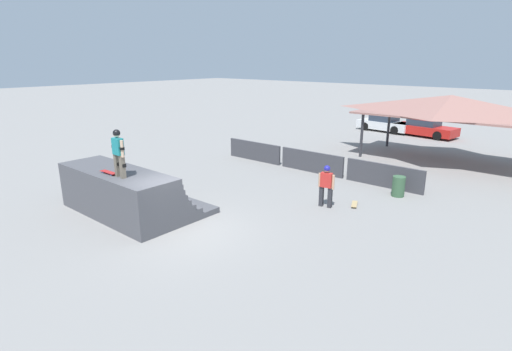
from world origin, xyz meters
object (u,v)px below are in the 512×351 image
object	(u,v)px
skater_on_deck	(118,150)
bystander_walking	(326,183)
trash_bin	(398,186)
skateboard_on_deck	(109,172)
skateboard_on_ground	(354,204)
parked_car_white	(385,124)
parked_car_red	(424,128)

from	to	relation	value
skater_on_deck	bystander_walking	world-z (taller)	skater_on_deck
bystander_walking	trash_bin	size ratio (longest dim) A/B	1.95
skateboard_on_deck	skateboard_on_ground	world-z (taller)	skateboard_on_deck
skateboard_on_ground	parked_car_white	distance (m)	18.04
bystander_walking	trash_bin	xyz separation A→B (m)	(1.66, 3.06, -0.55)
skateboard_on_ground	parked_car_red	world-z (taller)	parked_car_red
bystander_walking	parked_car_red	distance (m)	17.75
skater_on_deck	skateboard_on_deck	size ratio (longest dim) A/B	1.95
skateboard_on_ground	parked_car_red	bearing A→B (deg)	166.81
bystander_walking	skateboard_on_ground	size ratio (longest dim) A/B	2.06
skater_on_deck	parked_car_white	size ratio (longest dim) A/B	0.37
skateboard_on_deck	trash_bin	bearing A→B (deg)	52.11
skater_on_deck	bystander_walking	xyz separation A→B (m)	(4.42, 5.98, -1.66)
parked_car_white	skater_on_deck	bearing A→B (deg)	-81.26
skater_on_deck	parked_car_white	world-z (taller)	skater_on_deck
parked_car_red	skateboard_on_deck	bearing A→B (deg)	-88.84
skater_on_deck	skateboard_on_deck	world-z (taller)	skater_on_deck
skateboard_on_deck	parked_car_red	bearing A→B (deg)	81.48
skateboard_on_deck	trash_bin	xyz separation A→B (m)	(6.72, 9.09, -1.33)
skater_on_deck	trash_bin	distance (m)	11.12
skater_on_deck	parked_car_white	distance (m)	23.89
skater_on_deck	skateboard_on_ground	world-z (taller)	skater_on_deck
skateboard_on_deck	parked_car_red	xyz separation A→B (m)	(2.96, 23.65, -1.16)
skateboard_on_ground	bystander_walking	bearing A→B (deg)	-68.10
trash_bin	skateboard_on_deck	bearing A→B (deg)	-126.49
skateboard_on_deck	trash_bin	world-z (taller)	skateboard_on_deck
skateboard_on_deck	skateboard_on_ground	bearing A→B (deg)	47.94
trash_bin	parked_car_white	bearing A→B (deg)	115.15
trash_bin	parked_car_white	distance (m)	16.29
trash_bin	parked_car_white	world-z (taller)	parked_car_white
skateboard_on_ground	skater_on_deck	bearing A→B (deg)	-60.68
skateboard_on_deck	parked_car_white	xyz separation A→B (m)	(-0.20, 23.83, -1.16)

